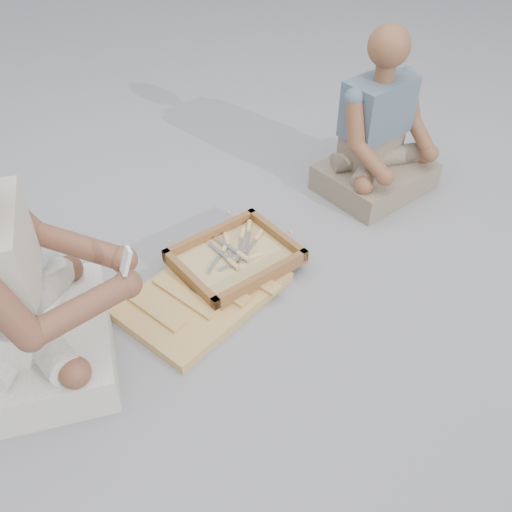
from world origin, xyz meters
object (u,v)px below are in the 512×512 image
carved_panel (203,295)px  companion (379,140)px  tool_tray (235,258)px  craftsman (22,296)px

carved_panel → companion: (1.12, 0.35, 0.26)m
carved_panel → tool_tray: bearing=26.6°
tool_tray → companion: (0.92, 0.25, 0.21)m
craftsman → companion: 1.81m
tool_tray → companion: companion is taller
tool_tray → companion: size_ratio=0.67×
tool_tray → craftsman: 0.90m
carved_panel → companion: 1.20m
tool_tray → companion: 0.98m
carved_panel → craftsman: 0.73m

